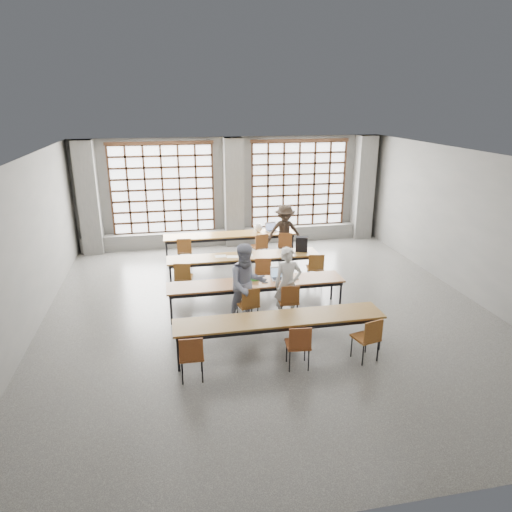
{
  "coord_description": "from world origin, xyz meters",
  "views": [
    {
      "loc": [
        -2.13,
        -9.3,
        4.62
      ],
      "look_at": [
        -0.21,
        0.4,
        1.22
      ],
      "focal_mm": 32.0,
      "sensor_mm": 36.0,
      "label": 1
    }
  ],
  "objects_px": {
    "laptop_back": "(272,229)",
    "desk_row_b": "(244,258)",
    "chair_mid_left": "(183,275)",
    "student_male": "(288,284)",
    "chair_near_left": "(191,353)",
    "mouse": "(297,278)",
    "chair_near_mid": "(299,342)",
    "chair_near_right": "(369,335)",
    "green_box": "(253,279)",
    "chair_back_left": "(185,249)",
    "chair_mid_right": "(316,266)",
    "chair_front_left": "(249,302)",
    "phone": "(265,282)",
    "chair_back_right": "(285,243)",
    "chair_front_right": "(289,299)",
    "desk_row_a": "(230,236)",
    "plastic_bag": "(258,227)",
    "red_pouch": "(191,353)",
    "desk_row_d": "(280,321)",
    "backpack": "(302,244)",
    "chair_back_mid": "(260,244)",
    "student_female": "(247,284)",
    "student_back": "(285,232)",
    "chair_mid_centre": "(263,270)"
  },
  "relations": [
    {
      "from": "chair_mid_right",
      "to": "chair_near_mid",
      "type": "height_order",
      "value": "same"
    },
    {
      "from": "chair_near_right",
      "to": "student_female",
      "type": "xyz_separation_m",
      "value": [
        -1.91,
        1.97,
        0.36
      ]
    },
    {
      "from": "chair_near_mid",
      "to": "plastic_bag",
      "type": "distance_m",
      "value": 6.5
    },
    {
      "from": "chair_near_right",
      "to": "red_pouch",
      "type": "distance_m",
      "value": 3.22
    },
    {
      "from": "green_box",
      "to": "red_pouch",
      "type": "bearing_deg",
      "value": -122.24
    },
    {
      "from": "chair_back_left",
      "to": "laptop_back",
      "type": "xyz_separation_m",
      "value": [
        2.74,
        0.74,
        0.25
      ]
    },
    {
      "from": "desk_row_b",
      "to": "chair_front_left",
      "type": "relative_size",
      "value": 4.55
    },
    {
      "from": "backpack",
      "to": "red_pouch",
      "type": "bearing_deg",
      "value": -109.12
    },
    {
      "from": "laptop_back",
      "to": "green_box",
      "type": "height_order",
      "value": "laptop_back"
    },
    {
      "from": "chair_back_right",
      "to": "chair_front_right",
      "type": "relative_size",
      "value": 1.0
    },
    {
      "from": "desk_row_d",
      "to": "chair_mid_centre",
      "type": "xyz_separation_m",
      "value": [
        0.33,
        3.08,
        -0.13
      ]
    },
    {
      "from": "chair_near_mid",
      "to": "chair_near_right",
      "type": "relative_size",
      "value": 1.0
    },
    {
      "from": "chair_mid_left",
      "to": "student_male",
      "type": "height_order",
      "value": "student_male"
    },
    {
      "from": "chair_near_mid",
      "to": "phone",
      "type": "bearing_deg",
      "value": 92.43
    },
    {
      "from": "chair_back_left",
      "to": "backpack",
      "type": "height_order",
      "value": "backpack"
    },
    {
      "from": "desk_row_b",
      "to": "chair_near_right",
      "type": "relative_size",
      "value": 4.55
    },
    {
      "from": "chair_front_right",
      "to": "chair_near_right",
      "type": "relative_size",
      "value": 1.0
    },
    {
      "from": "chair_mid_right",
      "to": "desk_row_d",
      "type": "bearing_deg",
      "value": -119.26
    },
    {
      "from": "chair_back_mid",
      "to": "laptop_back",
      "type": "distance_m",
      "value": 0.94
    },
    {
      "from": "green_box",
      "to": "red_pouch",
      "type": "xyz_separation_m",
      "value": [
        -1.56,
        -2.48,
        -0.28
      ]
    },
    {
      "from": "chair_mid_right",
      "to": "phone",
      "type": "bearing_deg",
      "value": -140.75
    },
    {
      "from": "chair_mid_left",
      "to": "chair_front_right",
      "type": "height_order",
      "value": "same"
    },
    {
      "from": "chair_mid_left",
      "to": "desk_row_b",
      "type": "bearing_deg",
      "value": 21.27
    },
    {
      "from": "desk_row_d",
      "to": "student_female",
      "type": "xyz_separation_m",
      "value": [
        -0.39,
        1.35,
        0.23
      ]
    },
    {
      "from": "desk_row_a",
      "to": "chair_back_left",
      "type": "height_order",
      "value": "chair_back_left"
    },
    {
      "from": "chair_back_right",
      "to": "backpack",
      "type": "relative_size",
      "value": 2.2
    },
    {
      "from": "chair_front_left",
      "to": "student_female",
      "type": "bearing_deg",
      "value": 97.27
    },
    {
      "from": "green_box",
      "to": "desk_row_d",
      "type": "bearing_deg",
      "value": -85.88
    },
    {
      "from": "desk_row_d",
      "to": "chair_near_right",
      "type": "distance_m",
      "value": 1.65
    },
    {
      "from": "chair_back_mid",
      "to": "chair_mid_left",
      "type": "distance_m",
      "value": 3.14
    },
    {
      "from": "chair_mid_right",
      "to": "green_box",
      "type": "bearing_deg",
      "value": -148.22
    },
    {
      "from": "chair_near_right",
      "to": "student_back",
      "type": "xyz_separation_m",
      "value": [
        -0.05,
        5.91,
        0.3
      ]
    },
    {
      "from": "desk_row_a",
      "to": "mouse",
      "type": "distance_m",
      "value": 4.08
    },
    {
      "from": "backpack",
      "to": "red_pouch",
      "type": "relative_size",
      "value": 2.0
    },
    {
      "from": "green_box",
      "to": "student_male",
      "type": "bearing_deg",
      "value": -41.74
    },
    {
      "from": "chair_back_left",
      "to": "student_back",
      "type": "relative_size",
      "value": 0.53
    },
    {
      "from": "desk_row_a",
      "to": "chair_back_mid",
      "type": "relative_size",
      "value": 4.55
    },
    {
      "from": "chair_back_left",
      "to": "phone",
      "type": "xyz_separation_m",
      "value": [
        1.63,
        -3.41,
        0.2
      ]
    },
    {
      "from": "laptop_back",
      "to": "desk_row_b",
      "type": "bearing_deg",
      "value": -120.07
    },
    {
      "from": "desk_row_b",
      "to": "chair_near_left",
      "type": "distance_m",
      "value": 4.64
    },
    {
      "from": "desk_row_b",
      "to": "phone",
      "type": "xyz_separation_m",
      "value": [
        0.15,
        -1.96,
        0.07
      ]
    },
    {
      "from": "chair_mid_right",
      "to": "chair_front_left",
      "type": "xyz_separation_m",
      "value": [
        -2.1,
        -1.86,
        0.0
      ]
    },
    {
      "from": "chair_near_mid",
      "to": "red_pouch",
      "type": "distance_m",
      "value": 1.89
    },
    {
      "from": "chair_back_right",
      "to": "chair_back_left",
      "type": "bearing_deg",
      "value": -179.97
    },
    {
      "from": "student_female",
      "to": "mouse",
      "type": "height_order",
      "value": "student_female"
    },
    {
      "from": "chair_near_left",
      "to": "mouse",
      "type": "height_order",
      "value": "chair_near_left"
    },
    {
      "from": "student_back",
      "to": "plastic_bag",
      "type": "distance_m",
      "value": 0.89
    },
    {
      "from": "student_male",
      "to": "student_female",
      "type": "relative_size",
      "value": 0.92
    },
    {
      "from": "chair_mid_right",
      "to": "chair_front_left",
      "type": "relative_size",
      "value": 1.0
    },
    {
      "from": "chair_near_right",
      "to": "plastic_bag",
      "type": "distance_m",
      "value": 6.52
    }
  ]
}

